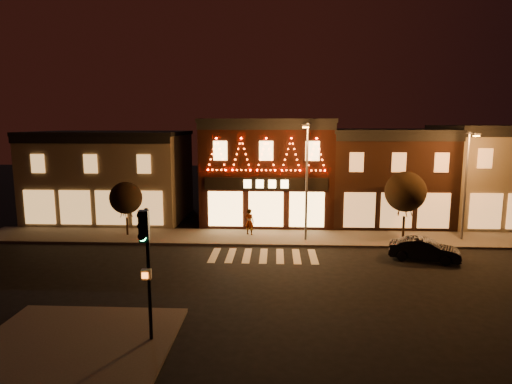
# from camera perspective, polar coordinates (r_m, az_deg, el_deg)

# --- Properties ---
(ground) EXTENTS (120.00, 120.00, 0.00)m
(ground) POSITION_cam_1_polar(r_m,az_deg,el_deg) (22.65, 0.69, -11.50)
(ground) COLOR black
(ground) RESTS_ON ground
(sidewalk_far) EXTENTS (44.00, 4.00, 0.15)m
(sidewalk_far) POSITION_cam_1_polar(r_m,az_deg,el_deg) (30.26, 5.03, -6.06)
(sidewalk_far) COLOR #47423D
(sidewalk_far) RESTS_ON ground
(sidewalk_near) EXTENTS (7.00, 7.00, 0.15)m
(sidewalk_near) POSITION_cam_1_polar(r_m,az_deg,el_deg) (17.37, -23.56, -18.72)
(sidewalk_near) COLOR #47423D
(sidewalk_near) RESTS_ON ground
(building_left) EXTENTS (12.20, 8.28, 7.30)m
(building_left) POSITION_cam_1_polar(r_m,az_deg,el_deg) (38.01, -18.52, 2.12)
(building_left) COLOR #726851
(building_left) RESTS_ON ground
(building_pulp) EXTENTS (10.20, 8.34, 8.30)m
(building_pulp) POSITION_cam_1_polar(r_m,az_deg,el_deg) (35.38, 1.50, 2.92)
(building_pulp) COLOR black
(building_pulp) RESTS_ON ground
(building_right_a) EXTENTS (9.20, 8.28, 7.50)m
(building_right_a) POSITION_cam_1_polar(r_m,az_deg,el_deg) (36.50, 16.59, 2.10)
(building_right_a) COLOR black
(building_right_a) RESTS_ON ground
(building_right_b) EXTENTS (9.20, 8.28, 7.80)m
(building_right_b) POSITION_cam_1_polar(r_m,az_deg,el_deg) (39.62, 29.34, 2.05)
(building_right_b) COLOR #726851
(building_right_b) RESTS_ON ground
(traffic_signal_near) EXTENTS (0.37, 0.51, 4.88)m
(traffic_signal_near) POSITION_cam_1_polar(r_m,az_deg,el_deg) (15.71, -14.36, -7.37)
(traffic_signal_near) COLOR black
(traffic_signal_near) RESTS_ON sidewalk_near
(streetlamp_mid) EXTENTS (0.58, 1.80, 7.82)m
(streetlamp_mid) POSITION_cam_1_polar(r_m,az_deg,el_deg) (28.57, 6.70, 2.54)
(streetlamp_mid) COLOR #59595E
(streetlamp_mid) RESTS_ON sidewalk_far
(streetlamp_right) EXTENTS (0.51, 1.67, 7.27)m
(streetlamp_right) POSITION_cam_1_polar(r_m,az_deg,el_deg) (31.73, 26.17, 1.73)
(streetlamp_right) COLOR #59595E
(streetlamp_right) RESTS_ON sidewalk_far
(tree_left) EXTENTS (2.26, 2.26, 3.78)m
(tree_left) POSITION_cam_1_polar(r_m,az_deg,el_deg) (31.48, -16.85, -0.75)
(tree_left) COLOR black
(tree_left) RESTS_ON sidewalk_far
(tree_right) EXTENTS (2.75, 2.75, 4.60)m
(tree_right) POSITION_cam_1_polar(r_m,az_deg,el_deg) (30.91, 19.17, 0.04)
(tree_right) COLOR black
(tree_right) RESTS_ON sidewalk_far
(dark_sedan) EXTENTS (4.18, 2.50, 1.30)m
(dark_sedan) POSITION_cam_1_polar(r_m,az_deg,el_deg) (27.26, 21.36, -7.11)
(dark_sedan) COLOR black
(dark_sedan) RESTS_ON ground
(pedestrian) EXTENTS (0.80, 0.68, 1.86)m
(pedestrian) POSITION_cam_1_polar(r_m,az_deg,el_deg) (30.52, -0.87, -3.95)
(pedestrian) COLOR gray
(pedestrian) RESTS_ON sidewalk_far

